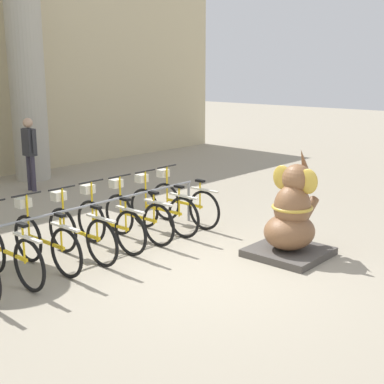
% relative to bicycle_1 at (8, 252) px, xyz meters
% --- Properties ---
extents(ground_plane, '(60.00, 60.00, 0.00)m').
position_rel_bicycle_1_xyz_m(ground_plane, '(2.04, -1.80, -0.42)').
color(ground_plane, '#9E937F').
extents(column_right, '(1.11, 1.11, 5.16)m').
position_rel_bicycle_1_xyz_m(column_right, '(4.03, 5.80, 2.20)').
color(column_right, '#ADA899').
rests_on(column_right, ground_plane).
extents(bike_rack, '(4.76, 0.05, 0.77)m').
position_rel_bicycle_1_xyz_m(bike_rack, '(1.48, 0.15, 0.20)').
color(bike_rack, gray).
rests_on(bike_rack, ground_plane).
extents(bicycle_1, '(0.48, 1.68, 1.05)m').
position_rel_bicycle_1_xyz_m(bicycle_1, '(0.00, 0.00, 0.00)').
color(bicycle_1, black).
rests_on(bicycle_1, ground_plane).
extents(bicycle_2, '(0.48, 1.68, 1.05)m').
position_rel_bicycle_1_xyz_m(bicycle_2, '(0.59, 0.03, 0.00)').
color(bicycle_2, black).
rests_on(bicycle_2, ground_plane).
extents(bicycle_3, '(0.48, 1.68, 1.05)m').
position_rel_bicycle_1_xyz_m(bicycle_3, '(1.19, -0.00, 0.00)').
color(bicycle_3, black).
rests_on(bicycle_3, ground_plane).
extents(bicycle_4, '(0.48, 1.68, 1.05)m').
position_rel_bicycle_1_xyz_m(bicycle_4, '(1.78, 0.04, 0.00)').
color(bicycle_4, black).
rests_on(bicycle_4, ground_plane).
extents(bicycle_5, '(0.48, 1.68, 1.05)m').
position_rel_bicycle_1_xyz_m(bicycle_5, '(2.38, 0.03, 0.00)').
color(bicycle_5, black).
rests_on(bicycle_5, ground_plane).
extents(bicycle_6, '(0.48, 1.68, 1.05)m').
position_rel_bicycle_1_xyz_m(bicycle_6, '(2.97, 0.03, 0.00)').
color(bicycle_6, black).
rests_on(bicycle_6, ground_plane).
extents(bicycle_7, '(0.48, 1.68, 1.05)m').
position_rel_bicycle_1_xyz_m(bicycle_7, '(3.56, 0.07, 0.00)').
color(bicycle_7, black).
rests_on(bicycle_7, ground_plane).
extents(elephant_statue, '(1.10, 1.10, 1.67)m').
position_rel_bicycle_1_xyz_m(elephant_statue, '(3.45, -2.29, 0.15)').
color(elephant_statue, '#4C4742').
rests_on(elephant_statue, ground_plane).
extents(person_pedestrian, '(0.23, 0.47, 1.71)m').
position_rel_bicycle_1_xyz_m(person_pedestrian, '(3.24, 4.62, 0.61)').
color(person_pedestrian, '#383342').
rests_on(person_pedestrian, ground_plane).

